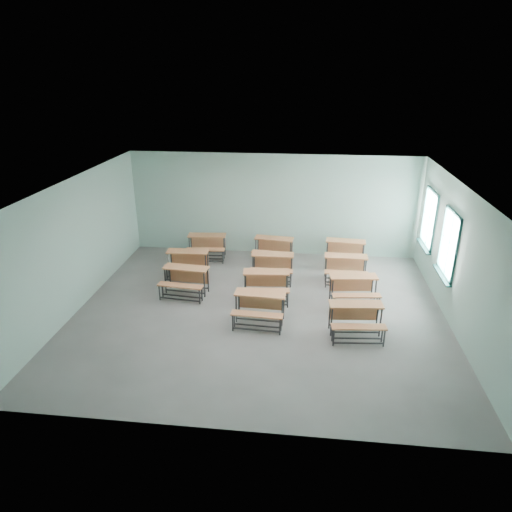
# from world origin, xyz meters

# --- Properties ---
(room) EXTENTS (9.04, 8.04, 3.24)m
(room) POSITION_xyz_m (0.08, 0.03, 1.60)
(room) COLOR gray
(room) RESTS_ON ground
(desk_unit_r0c1) EXTENTS (1.22, 0.85, 0.74)m
(desk_unit_r0c1) POSITION_xyz_m (0.05, -0.50, 0.50)
(desk_unit_r0c1) COLOR #B76C42
(desk_unit_r0c1) RESTS_ON ground
(desk_unit_r0c2) EXTENTS (1.25, 0.90, 0.74)m
(desk_unit_r0c2) POSITION_xyz_m (2.25, -0.78, 0.50)
(desk_unit_r0c2) COLOR #B76C42
(desk_unit_r0c2) RESTS_ON ground
(desk_unit_r1c0) EXTENTS (1.26, 0.91, 0.74)m
(desk_unit_r1c0) POSITION_xyz_m (-2.05, 0.75, 0.50)
(desk_unit_r1c0) COLOR #B76C42
(desk_unit_r1c0) RESTS_ON ground
(desk_unit_r1c1) EXTENTS (1.25, 0.90, 0.74)m
(desk_unit_r1c1) POSITION_xyz_m (0.10, 0.72, 0.50)
(desk_unit_r1c1) COLOR #B76C42
(desk_unit_r1c1) RESTS_ON ground
(desk_unit_r1c2) EXTENTS (1.27, 0.93, 0.74)m
(desk_unit_r1c2) POSITION_xyz_m (2.32, 0.70, 0.50)
(desk_unit_r1c2) COLOR #B76C42
(desk_unit_r1c2) RESTS_ON ground
(desk_unit_r2c0) EXTENTS (1.20, 0.82, 0.74)m
(desk_unit_r2c0) POSITION_xyz_m (-2.28, 1.88, 0.50)
(desk_unit_r2c0) COLOR #B76C42
(desk_unit_r2c0) RESTS_ON ground
(desk_unit_r2c1) EXTENTS (1.19, 0.80, 0.74)m
(desk_unit_r2c1) POSITION_xyz_m (0.16, 1.94, 0.50)
(desk_unit_r2c1) COLOR #B76C42
(desk_unit_r2c1) RESTS_ON ground
(desk_unit_r2c2) EXTENTS (1.19, 0.80, 0.74)m
(desk_unit_r2c2) POSITION_xyz_m (2.21, 2.03, 0.50)
(desk_unit_r2c2) COLOR #B76C42
(desk_unit_r2c2) RESTS_ON ground
(desk_unit_r3c0) EXTENTS (1.24, 0.89, 0.74)m
(desk_unit_r3c0) POSITION_xyz_m (-2.02, 3.29, 0.50)
(desk_unit_r3c0) COLOR #B76C42
(desk_unit_r3c0) RESTS_ON ground
(desk_unit_r3c1) EXTENTS (1.27, 0.92, 0.74)m
(desk_unit_r3c1) POSITION_xyz_m (0.08, 3.25, 0.50)
(desk_unit_r3c1) COLOR #B76C42
(desk_unit_r3c1) RESTS_ON ground
(desk_unit_r3c2) EXTENTS (1.24, 0.89, 0.74)m
(desk_unit_r3c2) POSITION_xyz_m (2.28, 3.27, 0.50)
(desk_unit_r3c2) COLOR #B76C42
(desk_unit_r3c2) RESTS_ON ground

